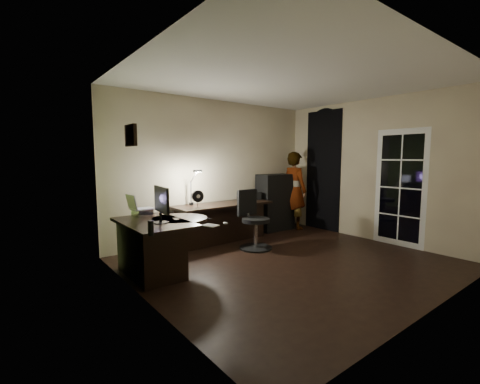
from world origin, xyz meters
TOP-DOWN VIEW (x-y plane):
  - floor at (0.00, 0.00)m, footprint 4.50×4.00m
  - ceiling at (0.00, 0.00)m, footprint 4.50×4.00m
  - wall_back at (0.00, 2.00)m, footprint 4.50×0.01m
  - wall_front at (0.00, -2.00)m, footprint 4.50×0.01m
  - wall_left at (-2.25, 0.00)m, footprint 0.01×4.00m
  - wall_right at (2.25, 0.00)m, footprint 0.01×4.00m
  - green_wall_overlay at (-2.24, 0.00)m, footprint 0.00×4.00m
  - arched_doorway at (2.24, 1.15)m, footprint 0.01×0.90m
  - french_door at (2.24, -0.55)m, footprint 0.02×0.92m
  - framed_picture at (-2.22, 0.45)m, footprint 0.04×0.30m
  - desk_left at (-1.83, 0.80)m, footprint 0.79×1.28m
  - desk_right at (-0.10, 1.63)m, footprint 1.95×0.70m
  - cabinet at (1.37, 1.74)m, footprint 0.83×0.42m
  - laptop_stand at (-1.80, 1.29)m, footprint 0.29×0.25m
  - laptop at (-1.80, 1.29)m, footprint 0.35×0.33m
  - monitor at (-1.79, 0.65)m, footprint 0.17×0.54m
  - mouse at (-1.16, 0.06)m, footprint 0.07×0.09m
  - phone at (-1.51, 0.77)m, footprint 0.09×0.14m
  - pen at (-1.14, 0.55)m, footprint 0.08×0.13m
  - speaker at (-2.16, 0.08)m, footprint 0.08×0.08m
  - notepad at (-1.36, 0.11)m, footprint 0.20×0.23m
  - desk_fan at (-0.75, 1.47)m, footprint 0.23×0.16m
  - headphones at (0.47, 1.77)m, footprint 0.21×0.11m
  - printer at (0.67, 1.80)m, footprint 0.48×0.42m
  - desk_lamp at (-0.68, 1.83)m, footprint 0.22×0.34m
  - office_chair at (0.06, 0.87)m, footprint 0.59×0.59m
  - person at (1.80, 1.57)m, footprint 0.41×0.61m

SIDE VIEW (x-z plane):
  - floor at x=0.00m, z-range -0.01..0.00m
  - desk_right at x=-0.10m, z-range 0.00..0.73m
  - desk_left at x=-1.83m, z-range 0.00..0.74m
  - office_chair at x=0.06m, z-range 0.00..1.03m
  - cabinet at x=1.37m, z-range 0.00..1.23m
  - phone at x=-1.51m, z-range 0.73..0.74m
  - notepad at x=-1.36m, z-range 0.73..0.74m
  - pen at x=-1.14m, z-range 0.73..0.74m
  - mouse at x=-1.16m, z-range 0.73..0.76m
  - headphones at x=0.47m, z-range 0.72..0.81m
  - laptop_stand at x=-1.80m, z-range 0.73..0.83m
  - printer at x=0.67m, z-range 0.72..0.90m
  - speaker at x=-2.16m, z-range 0.73..0.90m
  - person at x=1.80m, z-range 0.00..1.72m
  - desk_fan at x=-0.75m, z-range 0.72..1.04m
  - monitor at x=-1.79m, z-range 0.73..1.08m
  - laptop at x=-1.80m, z-range 0.83..1.06m
  - french_door at x=2.24m, z-range 0.00..2.10m
  - desk_lamp at x=-0.68m, z-range 0.72..1.43m
  - arched_doorway at x=2.24m, z-range 0.00..2.60m
  - wall_back at x=0.00m, z-range 0.00..2.70m
  - wall_front at x=0.00m, z-range 0.00..2.70m
  - wall_left at x=-2.25m, z-range 0.00..2.70m
  - wall_right at x=2.25m, z-range 0.00..2.70m
  - green_wall_overlay at x=-2.24m, z-range 0.00..2.70m
  - framed_picture at x=-2.22m, z-range 1.73..1.98m
  - ceiling at x=0.00m, z-range 2.70..2.71m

